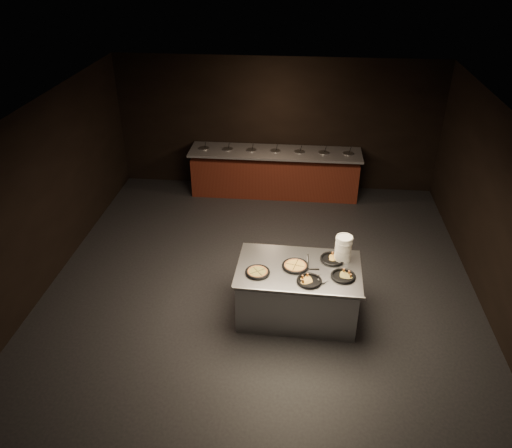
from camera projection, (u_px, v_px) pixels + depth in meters
The scene contains 11 objects.
room at pixel (261, 214), 7.42m from camera, with size 7.02×8.02×2.92m.
salad_bar at pixel (275, 175), 10.99m from camera, with size 3.70×0.83×1.18m.
serving_counter at pixel (298, 292), 7.48m from camera, with size 1.84×1.21×0.87m.
plate_stack at pixel (343, 248), 7.34m from camera, with size 0.25×0.25×0.39m, color white.
pan_veggie_whole at pixel (258, 272), 7.13m from camera, with size 0.36×0.36×0.04m.
pan_cheese_whole at pixel (295, 266), 7.26m from camera, with size 0.39×0.39×0.04m.
pan_cheese_slices_a at pixel (332, 259), 7.41m from camera, with size 0.37×0.37×0.04m.
pan_cheese_slices_b at pixel (309, 281), 6.95m from camera, with size 0.36×0.36×0.04m.
pan_veggie_slices at pixel (343, 276), 7.05m from camera, with size 0.35×0.35×0.04m.
server_left at pixel (308, 260), 7.29m from camera, with size 0.10×0.31×0.15m.
server_right at pixel (316, 272), 7.01m from camera, with size 0.28×0.28×0.18m.
Camera 1 is at (0.55, -6.44, 5.10)m, focal length 35.00 mm.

